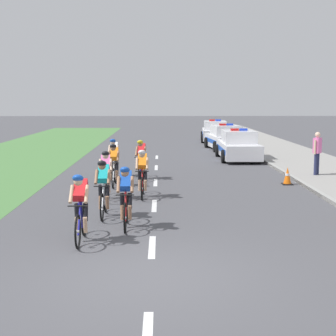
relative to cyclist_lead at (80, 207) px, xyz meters
The scene contains 17 objects.
ground_plane 2.69m from the cyclist_lead, 53.24° to the right, with size 160.00×160.00×0.00m, color #4C4C51.
sidewalk_slab 14.80m from the cyclist_lead, 53.84° to the left, with size 3.97×60.00×0.12m, color gray.
kerb_edge 13.76m from the cyclist_lead, 60.27° to the left, with size 0.16×60.00×0.13m, color #9E9E99.
lane_markings_centre 5.88m from the cyclist_lead, 74.67° to the left, with size 0.14×21.60×0.01m.
cyclist_lead is the anchor object (origin of this frame).
cyclist_second 1.47m from the cyclist_lead, 52.54° to the left, with size 0.42×1.72×1.56m.
cyclist_third 2.33m from the cyclist_lead, 84.29° to the left, with size 0.42×1.72×1.56m.
cyclist_fourth 4.60m from the cyclist_lead, 89.41° to the left, with size 0.45×1.72×1.56m.
cyclist_fifth 5.03m from the cyclist_lead, 76.72° to the left, with size 0.42×1.72×1.56m.
cyclist_sixth 6.93m from the cyclist_lead, 89.30° to the left, with size 0.42×1.72×1.56m.
cyclist_seventh 9.10m from the cyclist_lead, 90.77° to the left, with size 0.42×1.72×1.56m.
cyclist_eighth 8.52m from the cyclist_lead, 83.33° to the left, with size 0.45×1.72×1.56m.
police_car_nearest 15.58m from the cyclist_lead, 68.59° to the left, with size 2.03×4.41×1.59m.
police_car_second 20.26m from the cyclist_lead, 73.70° to the left, with size 2.32×4.55×1.59m.
police_car_third 25.96m from the cyclist_lead, 77.35° to the left, with size 2.24×4.51×1.59m.
traffic_cone_near 9.52m from the cyclist_lead, 48.48° to the left, with size 0.36×0.36×0.64m.
spectator_closest 11.69m from the cyclist_lead, 47.88° to the left, with size 0.40×0.45×1.68m.
Camera 1 is at (0.17, -8.35, 3.08)m, focal length 52.92 mm.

